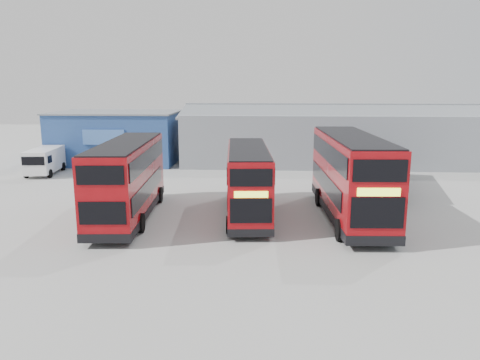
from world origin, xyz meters
The scene contains 8 objects.
ground_plane centered at (0.00, 0.00, 0.00)m, with size 120.00×120.00×0.00m, color gray.
office_block centered at (-14.00, 17.99, 2.58)m, with size 12.30×8.32×5.12m.
maintenance_shed centered at (8.00, 20.00, 2.60)m, with size 30.50×12.00×5.89m.
double_decker_left centered at (-7.08, -2.03, 2.29)m, with size 3.36×11.02×4.60m.
double_decker_centre centered at (0.01, -1.11, 2.09)m, with size 3.09×10.06×4.20m.
double_decker_right centered at (6.06, -1.33, 2.47)m, with size 3.39×11.88×4.97m.
single_decker_blue centered at (10.06, 6.52, 1.41)m, with size 4.40×10.69×2.83m.
panel_van centered at (-18.51, 11.21, 1.26)m, with size 2.66×5.37×2.26m.
Camera 1 is at (1.08, -28.57, 7.97)m, focal length 35.00 mm.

